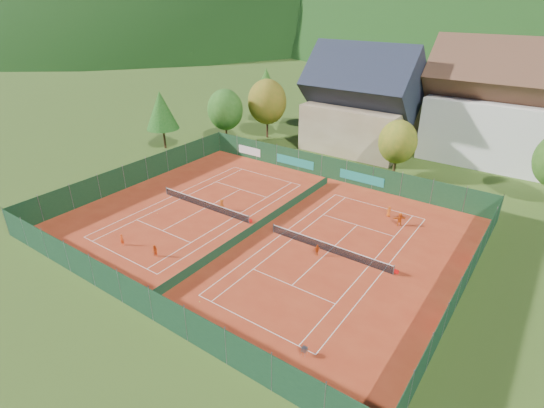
{
  "coord_description": "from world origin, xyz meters",
  "views": [
    {
      "loc": [
        23.37,
        -30.98,
        21.99
      ],
      "look_at": [
        0.0,
        2.0,
        2.0
      ],
      "focal_mm": 28.0,
      "sensor_mm": 36.0,
      "label": 1
    }
  ],
  "objects_px": {
    "ball_hopper": "(304,349)",
    "player_right_far_a": "(389,211)",
    "player_left_far": "(222,205)",
    "hotel_block_a": "(505,111)",
    "player_right_far_b": "(400,219)",
    "player_left_mid": "(155,251)",
    "player_right_near": "(317,250)",
    "chalet": "(361,106)",
    "player_left_near": "(122,240)"
  },
  "relations": [
    {
      "from": "player_left_mid",
      "to": "player_right_far_a",
      "type": "relative_size",
      "value": 1.04
    },
    {
      "from": "player_left_near",
      "to": "ball_hopper",
      "type": "bearing_deg",
      "value": -18.99
    },
    {
      "from": "chalet",
      "to": "player_right_near",
      "type": "bearing_deg",
      "value": -71.54
    },
    {
      "from": "chalet",
      "to": "player_left_far",
      "type": "relative_size",
      "value": 12.3
    },
    {
      "from": "ball_hopper",
      "to": "player_right_far_a",
      "type": "height_order",
      "value": "player_right_far_a"
    },
    {
      "from": "player_right_far_a",
      "to": "player_right_far_b",
      "type": "xyz_separation_m",
      "value": [
        1.69,
        -1.3,
        0.15
      ]
    },
    {
      "from": "player_left_mid",
      "to": "player_left_far",
      "type": "bearing_deg",
      "value": 91.7
    },
    {
      "from": "chalet",
      "to": "player_right_far_a",
      "type": "height_order",
      "value": "chalet"
    },
    {
      "from": "player_left_mid",
      "to": "player_left_far",
      "type": "distance_m",
      "value": 10.9
    },
    {
      "from": "hotel_block_a",
      "to": "player_right_far_b",
      "type": "bearing_deg",
      "value": -99.18
    },
    {
      "from": "hotel_block_a",
      "to": "player_right_far_a",
      "type": "bearing_deg",
      "value": -103.25
    },
    {
      "from": "player_left_mid",
      "to": "player_right_far_a",
      "type": "xyz_separation_m",
      "value": [
        14.73,
        20.31,
        -0.02
      ]
    },
    {
      "from": "player_left_near",
      "to": "player_right_far_a",
      "type": "relative_size",
      "value": 1.0
    },
    {
      "from": "hotel_block_a",
      "to": "ball_hopper",
      "type": "xyz_separation_m",
      "value": [
        -3.13,
        -48.39,
        -6.83
      ]
    },
    {
      "from": "player_right_far_a",
      "to": "hotel_block_a",
      "type": "bearing_deg",
      "value": -97.38
    },
    {
      "from": "player_right_far_a",
      "to": "player_left_mid",
      "type": "bearing_deg",
      "value": 59.91
    },
    {
      "from": "player_right_far_b",
      "to": "player_left_far",
      "type": "bearing_deg",
      "value": -13.11
    },
    {
      "from": "player_left_far",
      "to": "player_right_near",
      "type": "height_order",
      "value": "player_left_far"
    },
    {
      "from": "player_left_mid",
      "to": "player_left_far",
      "type": "height_order",
      "value": "player_left_far"
    },
    {
      "from": "player_left_mid",
      "to": "player_right_far_a",
      "type": "bearing_deg",
      "value": 48.89
    },
    {
      "from": "hotel_block_a",
      "to": "player_left_near",
      "type": "xyz_separation_m",
      "value": [
        -25.02,
        -46.56,
        -6.79
      ]
    },
    {
      "from": "ball_hopper",
      "to": "player_left_near",
      "type": "bearing_deg",
      "value": 175.21
    },
    {
      "from": "chalet",
      "to": "player_left_mid",
      "type": "relative_size",
      "value": 13.07
    },
    {
      "from": "player_left_near",
      "to": "player_left_far",
      "type": "distance_m",
      "value": 11.68
    },
    {
      "from": "hotel_block_a",
      "to": "player_left_mid",
      "type": "distance_m",
      "value": 50.99
    },
    {
      "from": "chalet",
      "to": "player_left_near",
      "type": "relative_size",
      "value": 13.59
    },
    {
      "from": "player_left_mid",
      "to": "ball_hopper",
      "type": "bearing_deg",
      "value": -12.64
    },
    {
      "from": "player_right_far_b",
      "to": "player_right_far_a",
      "type": "bearing_deg",
      "value": -75.4
    },
    {
      "from": "player_left_far",
      "to": "player_right_far_a",
      "type": "xyz_separation_m",
      "value": [
        16.03,
        9.49,
        -0.06
      ]
    },
    {
      "from": "player_right_far_b",
      "to": "chalet",
      "type": "bearing_deg",
      "value": -93.12
    },
    {
      "from": "player_right_far_a",
      "to": "player_right_far_b",
      "type": "bearing_deg",
      "value": 148.36
    },
    {
      "from": "player_left_near",
      "to": "player_right_far_a",
      "type": "bearing_deg",
      "value": 33.45
    },
    {
      "from": "player_right_far_a",
      "to": "player_right_near",
      "type": "bearing_deg",
      "value": 83.41
    },
    {
      "from": "hotel_block_a",
      "to": "player_left_far",
      "type": "relative_size",
      "value": 16.4
    },
    {
      "from": "player_left_near",
      "to": "hotel_block_a",
      "type": "bearing_deg",
      "value": 47.54
    },
    {
      "from": "chalet",
      "to": "player_left_far",
      "type": "distance_m",
      "value": 30.01
    },
    {
      "from": "player_right_near",
      "to": "hotel_block_a",
      "type": "bearing_deg",
      "value": 26.57
    },
    {
      "from": "ball_hopper",
      "to": "player_right_far_a",
      "type": "distance_m",
      "value": 22.82
    },
    {
      "from": "ball_hopper",
      "to": "player_right_far_a",
      "type": "xyz_separation_m",
      "value": [
        -2.94,
        22.63,
        0.04
      ]
    },
    {
      "from": "player_left_far",
      "to": "player_right_far_b",
      "type": "xyz_separation_m",
      "value": [
        17.73,
        8.19,
        0.09
      ]
    },
    {
      "from": "player_left_mid",
      "to": "player_right_far_b",
      "type": "distance_m",
      "value": 25.12
    },
    {
      "from": "player_left_near",
      "to": "player_right_far_a",
      "type": "height_order",
      "value": "player_right_far_a"
    },
    {
      "from": "player_right_near",
      "to": "player_right_far_b",
      "type": "xyz_separation_m",
      "value": [
        4.22,
        10.13,
        0.15
      ]
    },
    {
      "from": "player_left_near",
      "to": "player_right_near",
      "type": "relative_size",
      "value": 1.0
    },
    {
      "from": "player_left_mid",
      "to": "player_right_near",
      "type": "bearing_deg",
      "value": 30.88
    },
    {
      "from": "hotel_block_a",
      "to": "player_left_far",
      "type": "xyz_separation_m",
      "value": [
        -22.1,
        -35.25,
        -6.72
      ]
    },
    {
      "from": "player_left_far",
      "to": "player_left_mid",
      "type": "bearing_deg",
      "value": 90.53
    },
    {
      "from": "chalet",
      "to": "player_left_near",
      "type": "xyz_separation_m",
      "value": [
        -6.02,
        -40.56,
        -6.03
      ]
    },
    {
      "from": "player_left_far",
      "to": "chalet",
      "type": "bearing_deg",
      "value": -102.37
    },
    {
      "from": "player_right_near",
      "to": "player_left_mid",
      "type": "bearing_deg",
      "value": 165.61
    }
  ]
}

